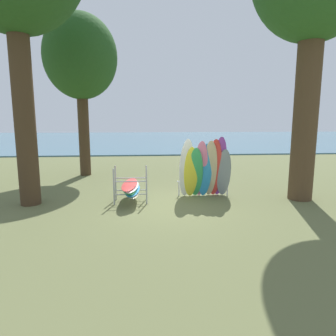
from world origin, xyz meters
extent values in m
plane|color=#60663D|center=(0.00, 0.00, 0.00)|extent=(80.00, 80.00, 0.00)
cube|color=#477084|center=(0.00, 31.36, 0.05)|extent=(80.00, 36.00, 0.10)
cylinder|color=#42301E|center=(-4.70, 0.58, 3.33)|extent=(0.67, 0.67, 6.66)
cylinder|color=#4C3823|center=(4.82, 0.48, 3.25)|extent=(0.83, 0.83, 6.50)
cylinder|color=#42301E|center=(-3.84, 5.85, 2.37)|extent=(0.54, 0.54, 4.73)
ellipsoid|color=#234C1E|center=(-3.84, 5.85, 5.86)|extent=(3.55, 3.55, 4.09)
ellipsoid|color=white|center=(0.71, 0.92, 1.11)|extent=(0.54, 0.74, 2.22)
ellipsoid|color=yellow|center=(0.89, 0.93, 0.96)|extent=(0.55, 0.66, 1.92)
ellipsoid|color=#339E56|center=(1.06, 0.93, 0.95)|extent=(0.61, 0.80, 1.90)
ellipsoid|color=pink|center=(1.24, 0.94, 1.07)|extent=(0.56, 0.77, 2.13)
ellipsoid|color=#2D8ED1|center=(1.41, 0.94, 1.02)|extent=(0.53, 0.65, 2.04)
ellipsoid|color=#C6B289|center=(1.59, 0.95, 1.08)|extent=(0.62, 0.86, 2.15)
ellipsoid|color=red|center=(1.76, 0.95, 1.10)|extent=(0.63, 0.86, 2.20)
ellipsoid|color=purple|center=(1.94, 0.96, 1.14)|extent=(0.58, 0.83, 2.28)
ellipsoid|color=gray|center=(2.11, 0.96, 0.92)|extent=(0.60, 0.71, 1.83)
cylinder|color=#9EA0A5|center=(0.49, 1.29, 0.28)|extent=(0.04, 0.04, 0.55)
cylinder|color=#9EA0A5|center=(2.33, 1.19, 0.28)|extent=(0.04, 0.04, 0.55)
cylinder|color=#9EA0A5|center=(1.41, 1.24, 0.55)|extent=(2.00, 0.16, 0.04)
cylinder|color=#9EA0A5|center=(-1.84, 0.26, 0.62)|extent=(0.05, 0.05, 1.25)
cylinder|color=#9EA0A5|center=(-0.74, 0.26, 0.62)|extent=(0.05, 0.05, 1.25)
cylinder|color=#9EA0A5|center=(-1.84, 0.86, 0.62)|extent=(0.05, 0.05, 1.25)
cylinder|color=#9EA0A5|center=(-0.74, 0.86, 0.62)|extent=(0.05, 0.05, 1.25)
cylinder|color=#9EA0A5|center=(-1.29, 0.26, 0.35)|extent=(1.10, 0.04, 0.04)
cylinder|color=#9EA0A5|center=(-1.29, 0.26, 0.80)|extent=(1.10, 0.04, 0.04)
cylinder|color=#9EA0A5|center=(-1.29, 0.86, 0.35)|extent=(1.10, 0.04, 0.04)
cylinder|color=#9EA0A5|center=(-1.29, 0.86, 0.80)|extent=(1.10, 0.04, 0.04)
ellipsoid|color=#C6B289|center=(-1.26, 0.56, 0.40)|extent=(0.64, 2.13, 0.06)
ellipsoid|color=#2D8ED1|center=(-1.23, 0.56, 0.46)|extent=(0.57, 2.11, 0.06)
ellipsoid|color=#339E56|center=(-1.32, 0.56, 0.52)|extent=(0.59, 2.12, 0.06)
ellipsoid|color=white|center=(-1.27, 0.56, 0.58)|extent=(0.59, 2.12, 0.06)
ellipsoid|color=red|center=(-1.32, 0.56, 0.64)|extent=(0.64, 2.13, 0.06)
camera|label=1|loc=(-0.79, -9.77, 2.93)|focal=32.24mm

